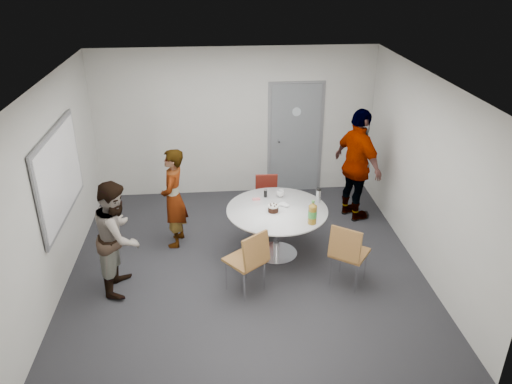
{
  "coord_description": "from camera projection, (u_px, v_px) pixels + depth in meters",
  "views": [
    {
      "loc": [
        -0.38,
        -6.1,
        4.15
      ],
      "look_at": [
        0.18,
        0.25,
        1.05
      ],
      "focal_mm": 35.0,
      "sensor_mm": 36.0,
      "label": 1
    }
  ],
  "objects": [
    {
      "name": "whiteboard",
      "position": [
        60.0,
        174.0,
        6.66
      ],
      "size": [
        0.04,
        1.9,
        1.25
      ],
      "color": "slate",
      "rests_on": "wall_left"
    },
    {
      "name": "chair_near_right",
      "position": [
        348.0,
        250.0,
        6.6
      ],
      "size": [
        0.64,
        0.65,
        0.94
      ],
      "rotation": [
        0.0,
        0.0,
        -0.62
      ],
      "color": "brown",
      "rests_on": "floor"
    },
    {
      "name": "wall_left",
      "position": [
        54.0,
        188.0,
        6.52
      ],
      "size": [
        0.0,
        5.0,
        5.0
      ],
      "primitive_type": "plane",
      "rotation": [
        1.57,
        0.0,
        1.57
      ],
      "color": "beige",
      "rests_on": "floor"
    },
    {
      "name": "wall_front",
      "position": [
        263.0,
        296.0,
        4.48
      ],
      "size": [
        5.0,
        0.0,
        5.0
      ],
      "primitive_type": "plane",
      "rotation": [
        -1.57,
        0.0,
        0.0
      ],
      "color": "beige",
      "rests_on": "floor"
    },
    {
      "name": "ceiling",
      "position": [
        243.0,
        81.0,
        6.13
      ],
      "size": [
        5.0,
        5.0,
        0.0
      ],
      "primitive_type": "plane",
      "rotation": [
        3.14,
        0.0,
        0.0
      ],
      "color": "silver",
      "rests_on": "wall_back"
    },
    {
      "name": "chair_near_left",
      "position": [
        250.0,
        257.0,
        6.45
      ],
      "size": [
        0.64,
        0.65,
        0.94
      ],
      "rotation": [
        0.0,
        0.0,
        0.67
      ],
      "color": "brown",
      "rests_on": "floor"
    },
    {
      "name": "person_left",
      "position": [
        118.0,
        236.0,
        6.52
      ],
      "size": [
        0.64,
        0.8,
        1.56
      ],
      "primitive_type": "imported",
      "rotation": [
        0.0,
        0.0,
        1.51
      ],
      "color": "white",
      "rests_on": "floor"
    },
    {
      "name": "wall_right",
      "position": [
        424.0,
        174.0,
        6.91
      ],
      "size": [
        0.0,
        5.0,
        5.0
      ],
      "primitive_type": "plane",
      "rotation": [
        1.57,
        0.0,
        -1.57
      ],
      "color": "beige",
      "rests_on": "floor"
    },
    {
      "name": "wall_back",
      "position": [
        235.0,
        123.0,
        8.96
      ],
      "size": [
        5.0,
        0.0,
        5.0
      ],
      "primitive_type": "plane",
      "rotation": [
        1.57,
        0.0,
        0.0
      ],
      "color": "beige",
      "rests_on": "floor"
    },
    {
      "name": "door",
      "position": [
        295.0,
        139.0,
        9.17
      ],
      "size": [
        1.02,
        0.17,
        2.12
      ],
      "color": "slate",
      "rests_on": "wall_back"
    },
    {
      "name": "table",
      "position": [
        280.0,
        216.0,
        7.26
      ],
      "size": [
        1.47,
        1.47,
        1.12
      ],
      "color": "white",
      "rests_on": "floor"
    },
    {
      "name": "floor",
      "position": [
        245.0,
        264.0,
        7.31
      ],
      "size": [
        5.0,
        5.0,
        0.0
      ],
      "primitive_type": "plane",
      "color": "#232226",
      "rests_on": "ground"
    },
    {
      "name": "chair_far",
      "position": [
        267.0,
        194.0,
        8.31
      ],
      "size": [
        0.39,
        0.42,
        0.81
      ],
      "rotation": [
        0.0,
        0.0,
        3.12
      ],
      "color": "maroon",
      "rests_on": "floor"
    },
    {
      "name": "person_main",
      "position": [
        174.0,
        198.0,
        7.51
      ],
      "size": [
        0.46,
        0.62,
        1.56
      ],
      "primitive_type": "imported",
      "rotation": [
        0.0,
        0.0,
        -1.72
      ],
      "color": "#A5C6EA",
      "rests_on": "floor"
    },
    {
      "name": "person_right",
      "position": [
        358.0,
        166.0,
        8.2
      ],
      "size": [
        0.86,
        1.22,
        1.91
      ],
      "primitive_type": "imported",
      "rotation": [
        0.0,
        0.0,
        1.96
      ],
      "color": "black",
      "rests_on": "floor"
    }
  ]
}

